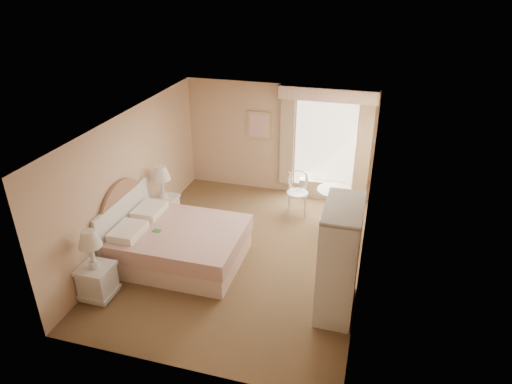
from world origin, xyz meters
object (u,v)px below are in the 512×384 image
(nightstand_near, at_px, (96,273))
(round_table, at_px, (334,200))
(nightstand_far, at_px, (164,203))
(cafe_chair, at_px, (298,189))
(bed, at_px, (174,242))
(armoire, at_px, (339,268))

(nightstand_near, relative_size, round_table, 1.64)
(nightstand_far, bearing_deg, cafe_chair, 26.24)
(nightstand_far, height_order, round_table, nightstand_far)
(round_table, bearing_deg, nightstand_far, -163.18)
(bed, distance_m, round_table, 3.31)
(nightstand_near, height_order, armoire, armoire)
(cafe_chair, height_order, armoire, armoire)
(armoire, bearing_deg, bed, 170.51)
(nightstand_near, height_order, cafe_chair, nightstand_near)
(bed, bearing_deg, round_table, 39.70)
(round_table, bearing_deg, nightstand_near, -134.10)
(bed, bearing_deg, nightstand_near, -119.88)
(cafe_chair, bearing_deg, nightstand_near, -134.98)
(cafe_chair, distance_m, armoire, 3.08)
(round_table, distance_m, armoire, 2.64)
(round_table, bearing_deg, bed, -140.30)
(cafe_chair, relative_size, armoire, 0.52)
(nightstand_far, xyz_separation_m, cafe_chair, (2.48, 1.22, 0.07))
(nightstand_near, height_order, nightstand_far, nightstand_far)
(bed, bearing_deg, nightstand_far, 122.76)
(nightstand_near, relative_size, armoire, 0.67)
(nightstand_near, relative_size, cafe_chair, 1.31)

